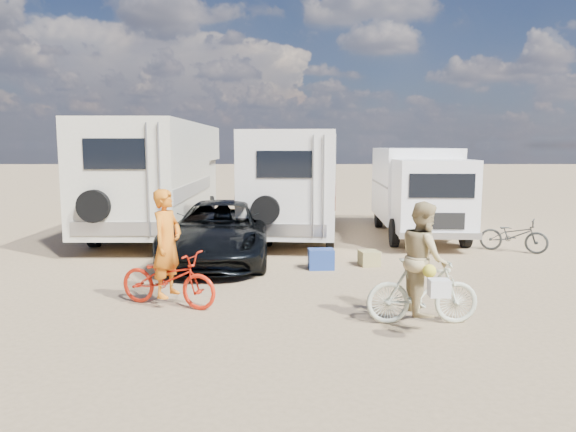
{
  "coord_description": "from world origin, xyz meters",
  "views": [
    {
      "loc": [
        -0.56,
        -9.7,
        2.75
      ],
      "look_at": [
        -0.53,
        1.33,
        1.3
      ],
      "focal_mm": 33.52,
      "sensor_mm": 36.0,
      "label": 1
    }
  ],
  "objects_px": {
    "rv_main": "(296,184)",
    "bike_woman": "(422,291)",
    "bike_man": "(168,279)",
    "bike_parked": "(514,235)",
    "box_truck": "(418,193)",
    "crate": "(369,258)",
    "dark_suv": "(221,231)",
    "rider_man": "(167,253)",
    "cooler": "(321,259)",
    "rider_woman": "(423,269)",
    "rv_left": "(160,178)"
  },
  "relations": [
    {
      "from": "rv_main",
      "to": "bike_woman",
      "type": "xyz_separation_m",
      "value": [
        1.8,
        -8.64,
        -1.05
      ]
    },
    {
      "from": "bike_man",
      "to": "bike_parked",
      "type": "height_order",
      "value": "bike_man"
    },
    {
      "from": "box_truck",
      "to": "crate",
      "type": "bearing_deg",
      "value": -114.63
    },
    {
      "from": "dark_suv",
      "to": "crate",
      "type": "bearing_deg",
      "value": -9.24
    },
    {
      "from": "rider_man",
      "to": "bike_parked",
      "type": "relative_size",
      "value": 1.1
    },
    {
      "from": "cooler",
      "to": "crate",
      "type": "xyz_separation_m",
      "value": [
        1.13,
        0.35,
        -0.05
      ]
    },
    {
      "from": "box_truck",
      "to": "cooler",
      "type": "distance_m",
      "value": 5.53
    },
    {
      "from": "bike_parked",
      "to": "crate",
      "type": "height_order",
      "value": "bike_parked"
    },
    {
      "from": "cooler",
      "to": "bike_man",
      "type": "bearing_deg",
      "value": -138.71
    },
    {
      "from": "bike_parked",
      "to": "crate",
      "type": "bearing_deg",
      "value": 140.9
    },
    {
      "from": "dark_suv",
      "to": "bike_man",
      "type": "bearing_deg",
      "value": -96.12
    },
    {
      "from": "box_truck",
      "to": "bike_woman",
      "type": "distance_m",
      "value": 8.35
    },
    {
      "from": "rider_woman",
      "to": "box_truck",
      "type": "bearing_deg",
      "value": -13.66
    },
    {
      "from": "box_truck",
      "to": "dark_suv",
      "type": "bearing_deg",
      "value": -145.85
    },
    {
      "from": "dark_suv",
      "to": "rider_man",
      "type": "distance_m",
      "value": 3.78
    },
    {
      "from": "bike_man",
      "to": "rider_man",
      "type": "xyz_separation_m",
      "value": [
        0.0,
        -0.0,
        0.44
      ]
    },
    {
      "from": "rv_main",
      "to": "bike_woman",
      "type": "height_order",
      "value": "rv_main"
    },
    {
      "from": "rv_left",
      "to": "rv_main",
      "type": "bearing_deg",
      "value": -6.3
    },
    {
      "from": "box_truck",
      "to": "cooler",
      "type": "bearing_deg",
      "value": -123.62
    },
    {
      "from": "rider_woman",
      "to": "rv_left",
      "type": "bearing_deg",
      "value": 33.43
    },
    {
      "from": "crate",
      "to": "rider_woman",
      "type": "bearing_deg",
      "value": -87.3
    },
    {
      "from": "box_truck",
      "to": "bike_parked",
      "type": "height_order",
      "value": "box_truck"
    },
    {
      "from": "bike_man",
      "to": "rider_man",
      "type": "relative_size",
      "value": 1.0
    },
    {
      "from": "bike_woman",
      "to": "crate",
      "type": "bearing_deg",
      "value": 2.17
    },
    {
      "from": "box_truck",
      "to": "rider_woman",
      "type": "xyz_separation_m",
      "value": [
        -1.89,
        -8.09,
        -0.47
      ]
    },
    {
      "from": "rv_main",
      "to": "rider_man",
      "type": "xyz_separation_m",
      "value": [
        -2.34,
        -7.69,
        -0.65
      ]
    },
    {
      "from": "rider_man",
      "to": "cooler",
      "type": "relative_size",
      "value": 3.27
    },
    {
      "from": "rv_left",
      "to": "rider_woman",
      "type": "xyz_separation_m",
      "value": [
        6.14,
        -9.12,
        -0.85
      ]
    },
    {
      "from": "dark_suv",
      "to": "rider_man",
      "type": "relative_size",
      "value": 2.76
    },
    {
      "from": "bike_woman",
      "to": "bike_parked",
      "type": "bearing_deg",
      "value": -34.35
    },
    {
      "from": "rv_main",
      "to": "rider_man",
      "type": "relative_size",
      "value": 4.05
    },
    {
      "from": "cooler",
      "to": "rider_man",
      "type": "bearing_deg",
      "value": -138.71
    },
    {
      "from": "rv_left",
      "to": "bike_man",
      "type": "distance_m",
      "value": 8.5
    },
    {
      "from": "rv_left",
      "to": "dark_suv",
      "type": "bearing_deg",
      "value": -60.96
    },
    {
      "from": "dark_suv",
      "to": "bike_man",
      "type": "relative_size",
      "value": 2.77
    },
    {
      "from": "box_truck",
      "to": "crate",
      "type": "relative_size",
      "value": 13.55
    },
    {
      "from": "crate",
      "to": "bike_woman",
      "type": "bearing_deg",
      "value": -87.3
    },
    {
      "from": "box_truck",
      "to": "rv_main",
      "type": "bearing_deg",
      "value": 174.42
    },
    {
      "from": "rider_man",
      "to": "rider_woman",
      "type": "distance_m",
      "value": 4.24
    },
    {
      "from": "rider_woman",
      "to": "dark_suv",
      "type": "bearing_deg",
      "value": 37.6
    },
    {
      "from": "box_truck",
      "to": "dark_suv",
      "type": "height_order",
      "value": "box_truck"
    },
    {
      "from": "crate",
      "to": "rv_main",
      "type": "bearing_deg",
      "value": 109.44
    },
    {
      "from": "bike_parked",
      "to": "cooler",
      "type": "xyz_separation_m",
      "value": [
        -5.13,
        -1.94,
        -0.21
      ]
    },
    {
      "from": "bike_parked",
      "to": "rv_left",
      "type": "bearing_deg",
      "value": 100.05
    },
    {
      "from": "rv_main",
      "to": "bike_parked",
      "type": "bearing_deg",
      "value": -22.47
    },
    {
      "from": "crate",
      "to": "rider_man",
      "type": "bearing_deg",
      "value": -141.5
    },
    {
      "from": "rv_left",
      "to": "box_truck",
      "type": "height_order",
      "value": "rv_left"
    },
    {
      "from": "rv_left",
      "to": "box_truck",
      "type": "bearing_deg",
      "value": -7.24
    },
    {
      "from": "rider_man",
      "to": "crate",
      "type": "distance_m",
      "value": 5.09
    },
    {
      "from": "dark_suv",
      "to": "rider_man",
      "type": "height_order",
      "value": "rider_man"
    }
  ]
}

